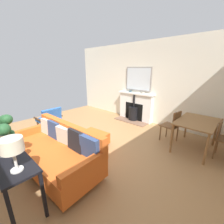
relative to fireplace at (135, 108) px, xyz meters
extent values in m
cube|color=#A87A4C|center=(2.55, 0.02, -0.48)|extent=(5.54, 6.32, 0.01)
cube|color=silver|center=(-0.21, 0.02, 0.94)|extent=(0.12, 6.32, 2.83)
cube|color=brown|center=(0.28, 0.00, -0.46)|extent=(0.40, 1.29, 0.03)
cube|color=white|center=(-0.04, 0.00, 0.03)|extent=(0.23, 1.36, 1.01)
cube|color=black|center=(0.06, 0.00, -0.12)|extent=(0.06, 0.75, 0.64)
cylinder|color=black|center=(0.10, 0.00, -0.20)|extent=(0.36, 0.36, 0.48)
cylinder|color=black|center=(0.10, 0.00, 0.05)|extent=(0.38, 0.38, 0.02)
cylinder|color=black|center=(0.10, 0.00, 0.30)|extent=(0.07, 0.07, 0.48)
cube|color=white|center=(-0.01, 0.00, 0.56)|extent=(0.28, 1.44, 0.05)
cube|color=gray|center=(-0.13, 0.00, 1.08)|extent=(0.04, 1.05, 0.86)
cube|color=silver|center=(-0.11, 0.00, 1.08)|extent=(0.01, 0.97, 0.78)
cylinder|color=#334C56|center=(-0.03, -0.27, 0.61)|extent=(0.13, 0.13, 0.05)
torus|color=#334C56|center=(-0.03, -0.27, 0.63)|extent=(0.13, 0.13, 0.01)
cylinder|color=#9E9384|center=(-0.03, 0.28, 0.61)|extent=(0.17, 0.17, 0.05)
torus|color=#9E9384|center=(-0.03, 0.28, 0.63)|extent=(0.17, 0.17, 0.01)
cylinder|color=#B2B2B7|center=(3.88, -0.44, -0.42)|extent=(0.04, 0.04, 0.10)
cylinder|color=#B2B2B7|center=(3.81, 1.32, -0.42)|extent=(0.04, 0.04, 0.10)
cylinder|color=#B2B2B7|center=(3.16, -0.47, -0.42)|extent=(0.04, 0.04, 0.10)
cylinder|color=#B2B2B7|center=(3.10, 1.30, -0.42)|extent=(0.04, 0.04, 0.10)
cube|color=orange|center=(3.49, 0.43, -0.20)|extent=(0.98, 2.11, 0.35)
cube|color=orange|center=(3.10, 0.41, 0.18)|extent=(0.22, 2.08, 0.40)
cube|color=orange|center=(3.53, -0.55, 0.06)|extent=(0.86, 0.15, 0.16)
cube|color=orange|center=(3.45, 1.41, 0.06)|extent=(0.86, 0.15, 0.16)
cube|color=beige|center=(3.23, -0.33, 0.14)|extent=(0.18, 0.37, 0.37)
cube|color=#334775|center=(3.21, 0.01, 0.15)|extent=(0.16, 0.39, 0.39)
cube|color=beige|center=(3.20, 0.38, 0.14)|extent=(0.16, 0.37, 0.36)
cube|color=black|center=(3.18, 0.80, 0.16)|extent=(0.15, 0.41, 0.42)
cube|color=#334775|center=(3.17, 1.19, 0.16)|extent=(0.15, 0.41, 0.41)
cylinder|color=#B2B2B7|center=(2.71, 0.11, -0.43)|extent=(0.03, 0.03, 0.09)
cylinder|color=#B2B2B7|center=(2.66, 0.65, -0.43)|extent=(0.03, 0.03, 0.09)
cylinder|color=#B2B2B7|center=(2.22, 0.07, -0.43)|extent=(0.03, 0.03, 0.09)
cylinder|color=#B2B2B7|center=(2.17, 0.61, -0.43)|extent=(0.03, 0.03, 0.09)
cube|color=orange|center=(2.44, 0.36, -0.24)|extent=(0.67, 0.73, 0.28)
cube|color=#4C3321|center=(2.45, -1.71, -0.29)|extent=(0.05, 0.05, 0.35)
cube|color=#4C3321|center=(2.96, -1.69, -0.29)|extent=(0.05, 0.05, 0.35)
cube|color=#4C3321|center=(2.43, -1.24, -0.29)|extent=(0.05, 0.05, 0.35)
cube|color=#4C3321|center=(2.94, -1.22, -0.29)|extent=(0.05, 0.05, 0.35)
cube|color=#2D60B2|center=(2.70, -1.46, -0.10)|extent=(0.62, 0.59, 0.08)
cube|color=#2D60B2|center=(2.69, -1.21, 0.12)|extent=(0.61, 0.16, 0.36)
cube|color=#4C3321|center=(2.38, -1.48, -0.01)|extent=(0.06, 0.53, 0.04)
cube|color=#4C3321|center=(3.02, -1.45, -0.01)|extent=(0.06, 0.53, 0.04)
cube|color=black|center=(4.04, -0.44, -0.11)|extent=(0.04, 0.04, 0.72)
cube|color=black|center=(4.04, 1.29, -0.11)|extent=(0.04, 0.04, 0.72)
cube|color=black|center=(4.39, 1.29, -0.11)|extent=(0.04, 0.04, 0.72)
cube|color=black|center=(4.22, 0.43, 0.26)|extent=(0.42, 1.79, 0.03)
cylinder|color=white|center=(4.22, 1.10, 0.29)|extent=(0.14, 0.14, 0.02)
cylinder|color=white|center=(4.22, 1.10, 0.42)|extent=(0.03, 0.03, 0.24)
cylinder|color=silver|center=(4.22, 1.10, 0.62)|extent=(0.25, 0.25, 0.17)
cylinder|color=#4C4C51|center=(4.24, 0.57, 0.35)|extent=(0.18, 0.18, 0.14)
cylinder|color=brown|center=(4.24, 0.57, 0.52)|extent=(0.02, 0.02, 0.19)
sphere|color=#26562D|center=(4.20, 0.77, 0.71)|extent=(0.16, 0.16, 0.16)
sphere|color=#26562D|center=(4.13, 0.71, 0.61)|extent=(0.10, 0.10, 0.10)
sphere|color=#26562D|center=(4.12, 0.60, 0.78)|extent=(0.14, 0.14, 0.14)
sphere|color=#26562D|center=(4.12, 0.46, 0.74)|extent=(0.15, 0.15, 0.15)
cube|color=#B23833|center=(4.21, 0.17, 0.29)|extent=(0.23, 0.19, 0.03)
cylinder|color=olive|center=(0.28, 1.92, -0.11)|extent=(0.05, 0.05, 0.71)
cylinder|color=olive|center=(1.35, 1.92, -0.11)|extent=(0.05, 0.05, 0.71)
cylinder|color=olive|center=(0.28, 2.62, -0.11)|extent=(0.05, 0.05, 0.71)
cylinder|color=olive|center=(1.35, 2.62, -0.11)|extent=(0.05, 0.05, 0.71)
cube|color=olive|center=(0.81, 2.27, 0.26)|extent=(1.18, 0.79, 0.03)
cylinder|color=brown|center=(0.63, 1.52, -0.25)|extent=(0.04, 0.04, 0.44)
cylinder|color=brown|center=(0.95, 1.47, -0.25)|extent=(0.04, 0.04, 0.44)
cylinder|color=brown|center=(0.68, 1.84, -0.25)|extent=(0.04, 0.04, 0.44)
cylinder|color=brown|center=(1.00, 1.79, -0.25)|extent=(0.04, 0.04, 0.44)
cube|color=brown|center=(0.81, 1.65, -0.02)|extent=(0.46, 0.46, 0.02)
cube|color=brown|center=(0.84, 1.82, 0.20)|extent=(0.36, 0.09, 0.41)
cylinder|color=brown|center=(0.97, 2.72, -0.24)|extent=(0.03, 0.03, 0.46)
cylinder|color=brown|center=(0.65, 2.73, -0.24)|extent=(0.03, 0.03, 0.46)
cube|color=brown|center=(0.81, 2.72, 0.20)|extent=(0.36, 0.04, 0.38)
camera|label=1|loc=(4.52, 2.93, 1.46)|focal=23.10mm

